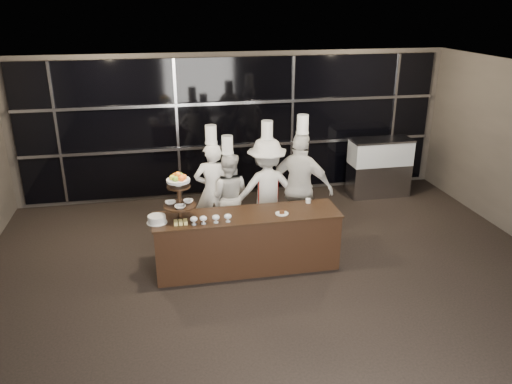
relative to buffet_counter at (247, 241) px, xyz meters
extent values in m
plane|color=black|center=(0.35, -1.75, -0.47)|extent=(10.00, 10.00, 0.00)
plane|color=black|center=(0.35, -1.75, 2.53)|extent=(10.00, 10.00, 0.00)
plane|color=#473F38|center=(0.35, 3.25, 1.03)|extent=(9.00, 0.00, 9.00)
cube|color=black|center=(0.35, 3.19, 1.03)|extent=(8.60, 0.04, 2.80)
cube|color=#A5A5AA|center=(0.35, 3.14, 0.63)|extent=(8.60, 0.06, 0.06)
cube|color=#A5A5AA|center=(0.35, 3.14, 1.53)|extent=(8.60, 0.06, 0.06)
cube|color=#A5A5AA|center=(-3.15, 3.16, 1.03)|extent=(0.05, 0.05, 2.80)
cube|color=#A5A5AA|center=(-0.85, 3.16, 1.03)|extent=(0.05, 0.05, 2.80)
cube|color=#A5A5AA|center=(1.55, 3.16, 1.03)|extent=(0.05, 0.05, 2.80)
cube|color=#A5A5AA|center=(3.85, 3.16, 1.03)|extent=(0.05, 0.05, 2.80)
cube|color=black|center=(0.00, 0.00, -0.02)|extent=(2.80, 0.70, 0.90)
cube|color=black|center=(0.00, 0.00, 0.44)|extent=(2.84, 0.74, 0.03)
cylinder|color=black|center=(-1.00, 0.00, 0.47)|extent=(0.24, 0.24, 0.03)
cylinder|color=black|center=(-1.00, 0.00, 0.80)|extent=(0.06, 0.06, 0.70)
cylinder|color=black|center=(-1.00, 0.00, 0.67)|extent=(0.48, 0.48, 0.02)
cylinder|color=black|center=(-1.00, 0.00, 0.97)|extent=(0.34, 0.34, 0.02)
cylinder|color=white|center=(-1.00, 0.00, 1.02)|extent=(0.10, 0.10, 0.06)
cylinder|color=white|center=(-1.00, 0.00, 1.07)|extent=(0.34, 0.34, 0.04)
sphere|color=orange|center=(-0.92, 0.00, 1.11)|extent=(0.09, 0.09, 0.09)
sphere|color=#93C231|center=(-0.96, 0.07, 1.11)|extent=(0.09, 0.09, 0.09)
sphere|color=orange|center=(-1.04, 0.07, 1.11)|extent=(0.09, 0.09, 0.09)
sphere|color=yellow|center=(-1.08, 0.00, 1.11)|extent=(0.09, 0.09, 0.09)
sphere|color=#7BA52A|center=(-1.04, -0.07, 1.11)|extent=(0.09, 0.09, 0.09)
sphere|color=#FF6015|center=(-0.96, -0.07, 1.11)|extent=(0.09, 0.09, 0.09)
sphere|color=orange|center=(-1.00, 0.00, 1.15)|extent=(0.09, 0.09, 0.09)
imported|color=white|center=(-1.13, 0.06, 0.71)|extent=(0.16, 0.16, 0.04)
imported|color=white|center=(-0.87, 0.06, 0.71)|extent=(0.15, 0.15, 0.05)
imported|color=white|center=(-1.00, -0.12, 0.71)|extent=(0.16, 0.16, 0.04)
cylinder|color=silver|center=(-0.82, -0.22, 0.46)|extent=(0.07, 0.07, 0.01)
cylinder|color=silver|center=(-0.82, -0.22, 0.49)|extent=(0.02, 0.02, 0.05)
ellipsoid|color=silver|center=(-0.82, -0.22, 0.54)|extent=(0.11, 0.11, 0.08)
ellipsoid|color=#0DC50E|center=(-0.82, -0.22, 0.54)|extent=(0.08, 0.08, 0.05)
cylinder|color=silver|center=(-0.68, -0.22, 0.46)|extent=(0.07, 0.07, 0.01)
cylinder|color=silver|center=(-0.68, -0.22, 0.49)|extent=(0.02, 0.02, 0.05)
ellipsoid|color=silver|center=(-0.68, -0.22, 0.54)|extent=(0.11, 0.11, 0.08)
ellipsoid|color=#E12651|center=(-0.68, -0.22, 0.54)|extent=(0.08, 0.08, 0.05)
cylinder|color=silver|center=(-0.50, -0.22, 0.46)|extent=(0.07, 0.07, 0.01)
cylinder|color=silver|center=(-0.50, -0.22, 0.49)|extent=(0.02, 0.02, 0.05)
ellipsoid|color=silver|center=(-0.50, -0.22, 0.54)|extent=(0.11, 0.11, 0.08)
ellipsoid|color=beige|center=(-0.50, -0.22, 0.54)|extent=(0.08, 0.08, 0.05)
cylinder|color=silver|center=(-0.32, -0.22, 0.46)|extent=(0.07, 0.07, 0.01)
cylinder|color=silver|center=(-0.32, -0.22, 0.49)|extent=(0.02, 0.02, 0.05)
ellipsoid|color=silver|center=(-0.32, -0.22, 0.54)|extent=(0.11, 0.11, 0.08)
ellipsoid|color=#4F3119|center=(-0.32, -0.22, 0.54)|extent=(0.08, 0.08, 0.05)
cylinder|color=white|center=(-1.34, -0.05, 0.46)|extent=(0.30, 0.30, 0.01)
cylinder|color=silver|center=(-1.34, -0.05, 0.51)|extent=(0.26, 0.26, 0.10)
cube|color=#FCE77B|center=(-1.08, -0.20, 0.48)|extent=(0.06, 0.06, 0.05)
cube|color=#FCE77B|center=(-1.01, -0.20, 0.48)|extent=(0.06, 0.06, 0.05)
cube|color=#FCE77B|center=(-0.94, -0.20, 0.48)|extent=(0.06, 0.06, 0.05)
cube|color=#FCE77B|center=(-1.08, -0.13, 0.48)|extent=(0.06, 0.06, 0.05)
cube|color=#FCE77B|center=(-1.01, -0.13, 0.48)|extent=(0.06, 0.06, 0.05)
cube|color=#FCE77B|center=(-0.94, -0.13, 0.48)|extent=(0.06, 0.06, 0.05)
cylinder|color=white|center=(0.52, -0.10, 0.46)|extent=(0.20, 0.20, 0.01)
cylinder|color=#4C2814|center=(0.52, -0.10, 0.49)|extent=(0.08, 0.08, 0.04)
cylinder|color=white|center=(1.04, 0.25, 0.49)|extent=(0.08, 0.08, 0.07)
cube|color=#A5A5AA|center=(3.33, 2.55, -0.12)|extent=(1.27, 0.54, 0.70)
cube|color=silver|center=(3.33, 2.55, 0.48)|extent=(1.27, 0.54, 0.50)
cube|color=#FFC67F|center=(3.33, 2.55, 0.48)|extent=(1.18, 0.45, 0.40)
cube|color=#A5A5AA|center=(3.33, 2.55, 0.75)|extent=(1.29, 0.56, 0.04)
imported|color=white|center=(-0.38, 1.21, 0.40)|extent=(0.65, 0.45, 1.73)
cylinder|color=white|center=(-0.38, 1.21, 1.41)|extent=(0.19, 0.19, 0.30)
cylinder|color=white|center=(-0.38, 1.21, 1.27)|extent=(0.21, 0.21, 0.03)
imported|color=silver|center=(-0.12, 1.16, 0.31)|extent=(0.89, 0.77, 1.55)
cylinder|color=white|center=(-0.12, 1.16, 1.23)|extent=(0.19, 0.19, 0.30)
cylinder|color=white|center=(-0.12, 1.16, 1.09)|extent=(0.21, 0.21, 0.03)
imported|color=silver|center=(0.53, 1.00, 0.44)|extent=(1.19, 0.71, 1.81)
cylinder|color=white|center=(0.53, 1.00, 1.49)|extent=(0.19, 0.19, 0.30)
cylinder|color=white|center=(0.53, 1.00, 1.35)|extent=(0.21, 0.21, 0.03)
cube|color=#B1130D|center=(0.53, 0.88, 0.44)|extent=(0.34, 0.03, 0.68)
imported|color=silver|center=(1.07, 0.81, 0.50)|extent=(1.20, 1.01, 1.93)
cylinder|color=white|center=(1.07, 0.81, 1.61)|extent=(0.19, 0.19, 0.30)
cylinder|color=white|center=(1.07, 0.81, 1.47)|extent=(0.21, 0.21, 0.03)
camera|label=1|loc=(-1.23, -6.82, 3.49)|focal=35.00mm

